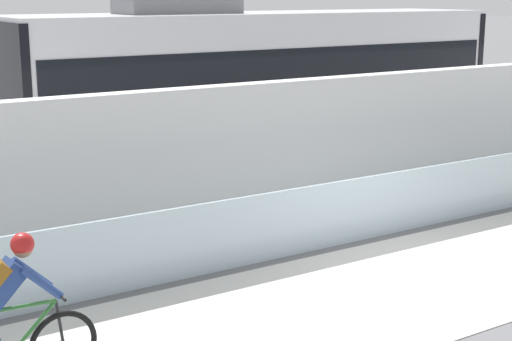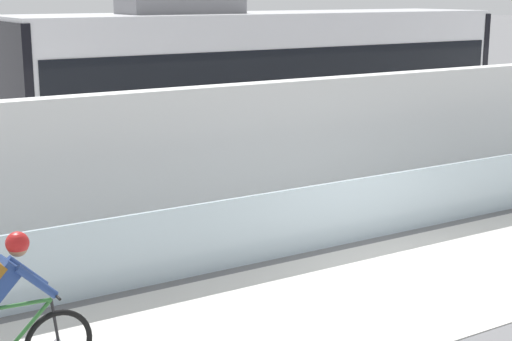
{
  "view_description": "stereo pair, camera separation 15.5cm",
  "coord_description": "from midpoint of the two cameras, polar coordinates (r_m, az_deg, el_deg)",
  "views": [
    {
      "loc": [
        -7.8,
        -7.27,
        3.87
      ],
      "look_at": [
        -1.57,
        2.35,
        1.25
      ],
      "focal_mm": 54.88,
      "sensor_mm": 36.0,
      "label": 1
    },
    {
      "loc": [
        -7.67,
        -7.35,
        3.87
      ],
      "look_at": [
        -1.57,
        2.35,
        1.25
      ],
      "focal_mm": 54.88,
      "sensor_mm": 36.0,
      "label": 2
    }
  ],
  "objects": [
    {
      "name": "glass_parapet",
      "position": [
        12.45,
        6.98,
        -2.87
      ],
      "size": [
        32.0,
        0.05,
        1.02
      ],
      "primitive_type": "cube",
      "color": "silver",
      "rests_on": "ground"
    },
    {
      "name": "bike_path_deck",
      "position": [
        11.32,
        12.96,
        -7.42
      ],
      "size": [
        32.0,
        3.2,
        0.01
      ],
      "primitive_type": "cube",
      "color": "silver",
      "rests_on": "ground"
    },
    {
      "name": "ground_plane",
      "position": [
        11.32,
        12.96,
        -7.45
      ],
      "size": [
        200.0,
        200.0,
        0.0
      ],
      "primitive_type": "plane",
      "color": "slate"
    },
    {
      "name": "concrete_barrier_wall",
      "position": [
        13.68,
        2.23,
        1.6
      ],
      "size": [
        32.0,
        0.36,
        2.4
      ],
      "primitive_type": "cube",
      "color": "white",
      "rests_on": "ground"
    },
    {
      "name": "tram",
      "position": [
        17.0,
        0.07,
        6.2
      ],
      "size": [
        11.06,
        2.54,
        3.81
      ],
      "color": "silver",
      "rests_on": "ground"
    },
    {
      "name": "tram_rail_near",
      "position": [
        15.98,
        -2.93,
        -1.13
      ],
      "size": [
        32.0,
        0.08,
        0.01
      ],
      "primitive_type": "cube",
      "color": "#595654",
      "rests_on": "ground"
    },
    {
      "name": "cyclist_on_bike",
      "position": [
        8.12,
        -18.17,
        -10.02
      ],
      "size": [
        1.77,
        0.58,
        1.61
      ],
      "color": "black",
      "rests_on": "ground"
    },
    {
      "name": "tram_rail_far",
      "position": [
        17.21,
        -5.33,
        -0.16
      ],
      "size": [
        32.0,
        0.08,
        0.01
      ],
      "primitive_type": "cube",
      "color": "#595654",
      "rests_on": "ground"
    }
  ]
}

